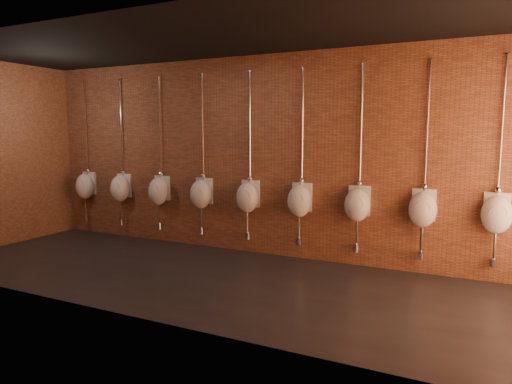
# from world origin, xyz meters

# --- Properties ---
(ground) EXTENTS (8.50, 8.50, 0.00)m
(ground) POSITION_xyz_m (0.00, 0.00, 0.00)
(ground) COLOR black
(ground) RESTS_ON ground
(room_shell) EXTENTS (8.54, 3.04, 3.22)m
(room_shell) POSITION_xyz_m (0.00, 0.00, 2.01)
(room_shell) COLOR black
(room_shell) RESTS_ON ground
(urinal_0) EXTENTS (0.38, 0.33, 2.72)m
(urinal_0) POSITION_xyz_m (-3.71, 1.37, 0.95)
(urinal_0) COLOR white
(urinal_0) RESTS_ON ground
(urinal_1) EXTENTS (0.38, 0.33, 2.72)m
(urinal_1) POSITION_xyz_m (-2.81, 1.37, 0.95)
(urinal_1) COLOR white
(urinal_1) RESTS_ON ground
(urinal_2) EXTENTS (0.38, 0.33, 2.72)m
(urinal_2) POSITION_xyz_m (-1.92, 1.37, 0.95)
(urinal_2) COLOR white
(urinal_2) RESTS_ON ground
(urinal_3) EXTENTS (0.38, 0.33, 2.72)m
(urinal_3) POSITION_xyz_m (-1.02, 1.37, 0.95)
(urinal_3) COLOR white
(urinal_3) RESTS_ON ground
(urinal_4) EXTENTS (0.38, 0.33, 2.72)m
(urinal_4) POSITION_xyz_m (-0.12, 1.37, 0.95)
(urinal_4) COLOR white
(urinal_4) RESTS_ON ground
(urinal_5) EXTENTS (0.38, 0.33, 2.72)m
(urinal_5) POSITION_xyz_m (0.78, 1.37, 0.95)
(urinal_5) COLOR white
(urinal_5) RESTS_ON ground
(urinal_6) EXTENTS (0.38, 0.33, 2.72)m
(urinal_6) POSITION_xyz_m (1.67, 1.37, 0.95)
(urinal_6) COLOR white
(urinal_6) RESTS_ON ground
(urinal_7) EXTENTS (0.38, 0.33, 2.72)m
(urinal_7) POSITION_xyz_m (2.57, 1.37, 0.95)
(urinal_7) COLOR white
(urinal_7) RESTS_ON ground
(urinal_8) EXTENTS (0.38, 0.33, 2.72)m
(urinal_8) POSITION_xyz_m (3.47, 1.37, 0.95)
(urinal_8) COLOR white
(urinal_8) RESTS_ON ground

